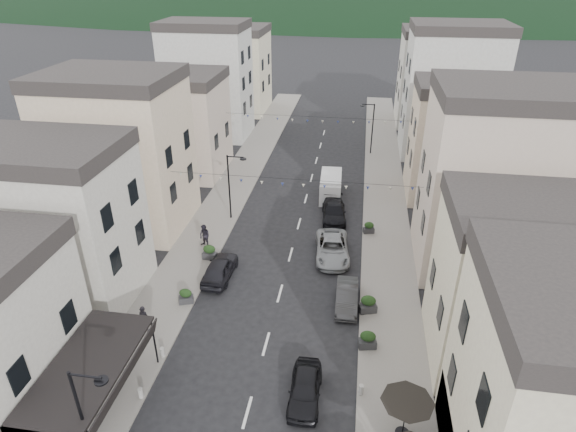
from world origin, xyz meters
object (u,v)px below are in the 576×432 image
parked_car_b (347,297)px  pedestrian_b (205,236)px  parked_car_e (220,268)px  parked_car_a (305,389)px  delivery_van (331,185)px  pedestrian_a (144,320)px  parked_car_d (334,212)px  parked_car_c (332,248)px

parked_car_b → pedestrian_b: bearing=153.2°
parked_car_e → pedestrian_b: (-2.29, 3.78, 0.31)m
parked_car_a → delivery_van: size_ratio=0.81×
pedestrian_a → pedestrian_b: 10.19m
parked_car_a → pedestrian_b: 16.73m
pedestrian_b → delivery_van: bearing=75.4°
parked_car_d → parked_car_e: 12.60m
delivery_van → parked_car_c: bearing=-87.2°
parked_car_a → delivery_van: delivery_van is taller
parked_car_e → pedestrian_a: bearing=66.9°
parked_car_a → parked_car_d: 19.98m
parked_car_c → pedestrian_a: bearing=-141.9°
parked_car_c → pedestrian_a: (-10.75, -10.38, 0.29)m
parked_car_a → parked_car_e: parked_car_e is taller
parked_car_d → delivery_van: delivery_van is taller
parked_car_b → parked_car_d: 12.01m
parked_car_b → parked_car_d: size_ratio=0.82×
parked_car_e → pedestrian_b: 4.42m
parked_car_b → pedestrian_b: pedestrian_b is taller
parked_car_d → delivery_van: (-0.64, 4.54, 0.44)m
delivery_van → pedestrian_b: delivery_van is taller
parked_car_a → parked_car_e: bearing=125.7°
parked_car_a → parked_car_b: (1.80, 8.08, -0.02)m
parked_car_e → parked_car_a: bearing=128.4°
pedestrian_a → parked_car_a: bearing=-15.2°
parked_car_d → parked_car_e: parked_car_e is taller
parked_car_e → pedestrian_a: pedestrian_a is taller
parked_car_d → pedestrian_a: 19.54m
parked_car_e → delivery_van: (6.88, 14.65, 0.40)m
parked_car_b → parked_car_e: bearing=168.0°
parked_car_a → parked_car_d: bearing=88.5°
parked_car_c → pedestrian_b: (-10.10, -0.21, 0.32)m
pedestrian_b → parked_car_c: bearing=26.8°
parked_car_c → delivery_van: 10.71m
parked_car_c → parked_car_e: 8.78m
parked_car_e → parked_car_c: bearing=-151.5°
parked_car_b → delivery_van: delivery_van is taller
parked_car_e → pedestrian_b: pedestrian_b is taller
parked_car_b → parked_car_e: 9.37m
parked_car_b → pedestrian_a: size_ratio=2.20×
parked_car_d → delivery_van: 4.60m
pedestrian_b → parked_car_b: bearing=-0.3°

